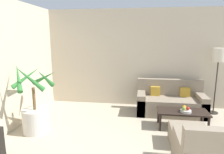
{
  "coord_description": "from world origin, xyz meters",
  "views": [
    {
      "loc": [
        -0.77,
        0.03,
        1.92
      ],
      "look_at": [
        -1.43,
        4.64,
        1.0
      ],
      "focal_mm": 32.0,
      "sensor_mm": 36.0,
      "label": 1
    }
  ],
  "objects_px": {
    "coffee_table": "(182,113)",
    "orange_fruit": "(184,107)",
    "potted_palm": "(35,112)",
    "apple_red": "(188,109)",
    "fruit_bowl": "(186,111)",
    "floor_lamp": "(219,58)",
    "apple_green": "(184,108)",
    "sofa_loveseat": "(170,103)",
    "ottoman": "(188,136)"
  },
  "relations": [
    {
      "from": "coffee_table",
      "to": "orange_fruit",
      "type": "xyz_separation_m",
      "value": [
        0.03,
        -0.01,
        0.14
      ]
    },
    {
      "from": "potted_palm",
      "to": "apple_red",
      "type": "height_order",
      "value": "potted_palm"
    },
    {
      "from": "fruit_bowl",
      "to": "orange_fruit",
      "type": "relative_size",
      "value": 2.72
    },
    {
      "from": "floor_lamp",
      "to": "orange_fruit",
      "type": "relative_size",
      "value": 20.57
    },
    {
      "from": "fruit_bowl",
      "to": "apple_green",
      "type": "height_order",
      "value": "apple_green"
    },
    {
      "from": "apple_red",
      "to": "apple_green",
      "type": "height_order",
      "value": "apple_green"
    },
    {
      "from": "fruit_bowl",
      "to": "orange_fruit",
      "type": "xyz_separation_m",
      "value": [
        -0.02,
        0.06,
        0.07
      ]
    },
    {
      "from": "apple_green",
      "to": "potted_palm",
      "type": "bearing_deg",
      "value": -170.54
    },
    {
      "from": "coffee_table",
      "to": "orange_fruit",
      "type": "height_order",
      "value": "orange_fruit"
    },
    {
      "from": "potted_palm",
      "to": "coffee_table",
      "type": "relative_size",
      "value": 1.38
    },
    {
      "from": "apple_green",
      "to": "orange_fruit",
      "type": "xyz_separation_m",
      "value": [
        0.03,
        0.09,
        0.0
      ]
    },
    {
      "from": "floor_lamp",
      "to": "apple_green",
      "type": "relative_size",
      "value": 21.09
    },
    {
      "from": "sofa_loveseat",
      "to": "fruit_bowl",
      "type": "height_order",
      "value": "sofa_loveseat"
    },
    {
      "from": "fruit_bowl",
      "to": "orange_fruit",
      "type": "bearing_deg",
      "value": 109.49
    },
    {
      "from": "apple_green",
      "to": "ottoman",
      "type": "xyz_separation_m",
      "value": [
        -0.03,
        -0.61,
        -0.3
      ]
    },
    {
      "from": "ottoman",
      "to": "floor_lamp",
      "type": "bearing_deg",
      "value": 59.47
    },
    {
      "from": "potted_palm",
      "to": "fruit_bowl",
      "type": "bearing_deg",
      "value": 9.76
    },
    {
      "from": "apple_red",
      "to": "apple_green",
      "type": "bearing_deg",
      "value": -165.99
    },
    {
      "from": "sofa_loveseat",
      "to": "apple_green",
      "type": "distance_m",
      "value": 0.97
    },
    {
      "from": "apple_green",
      "to": "orange_fruit",
      "type": "relative_size",
      "value": 0.98
    },
    {
      "from": "coffee_table",
      "to": "orange_fruit",
      "type": "relative_size",
      "value": 12.93
    },
    {
      "from": "apple_red",
      "to": "orange_fruit",
      "type": "relative_size",
      "value": 0.88
    },
    {
      "from": "apple_red",
      "to": "ottoman",
      "type": "height_order",
      "value": "apple_red"
    },
    {
      "from": "orange_fruit",
      "to": "coffee_table",
      "type": "bearing_deg",
      "value": 154.08
    },
    {
      "from": "apple_green",
      "to": "orange_fruit",
      "type": "bearing_deg",
      "value": 73.08
    },
    {
      "from": "floor_lamp",
      "to": "ottoman",
      "type": "distance_m",
      "value": 2.34
    },
    {
      "from": "orange_fruit",
      "to": "ottoman",
      "type": "xyz_separation_m",
      "value": [
        -0.06,
        -0.69,
        -0.3
      ]
    },
    {
      "from": "floor_lamp",
      "to": "coffee_table",
      "type": "height_order",
      "value": "floor_lamp"
    },
    {
      "from": "apple_red",
      "to": "orange_fruit",
      "type": "distance_m",
      "value": 0.09
    },
    {
      "from": "sofa_loveseat",
      "to": "coffee_table",
      "type": "xyz_separation_m",
      "value": [
        0.14,
        -0.85,
        0.05
      ]
    },
    {
      "from": "floor_lamp",
      "to": "fruit_bowl",
      "type": "distance_m",
      "value": 1.75
    },
    {
      "from": "floor_lamp",
      "to": "coffee_table",
      "type": "relative_size",
      "value": 1.59
    },
    {
      "from": "apple_green",
      "to": "ottoman",
      "type": "distance_m",
      "value": 0.68
    },
    {
      "from": "apple_green",
      "to": "ottoman",
      "type": "height_order",
      "value": "apple_green"
    },
    {
      "from": "coffee_table",
      "to": "apple_red",
      "type": "height_order",
      "value": "apple_red"
    },
    {
      "from": "coffee_table",
      "to": "fruit_bowl",
      "type": "relative_size",
      "value": 4.75
    },
    {
      "from": "floor_lamp",
      "to": "apple_red",
      "type": "bearing_deg",
      "value": -129.56
    },
    {
      "from": "floor_lamp",
      "to": "apple_green",
      "type": "height_order",
      "value": "floor_lamp"
    },
    {
      "from": "fruit_bowl",
      "to": "floor_lamp",
      "type": "bearing_deg",
      "value": 49.26
    },
    {
      "from": "orange_fruit",
      "to": "floor_lamp",
      "type": "bearing_deg",
      "value": 46.98
    },
    {
      "from": "orange_fruit",
      "to": "ottoman",
      "type": "bearing_deg",
      "value": -94.69
    },
    {
      "from": "orange_fruit",
      "to": "apple_red",
      "type": "bearing_deg",
      "value": -48.99
    },
    {
      "from": "floor_lamp",
      "to": "ottoman",
      "type": "bearing_deg",
      "value": -120.53
    },
    {
      "from": "apple_red",
      "to": "fruit_bowl",
      "type": "bearing_deg",
      "value": 173.3
    },
    {
      "from": "floor_lamp",
      "to": "apple_green",
      "type": "bearing_deg",
      "value": -131.51
    },
    {
      "from": "sofa_loveseat",
      "to": "floor_lamp",
      "type": "height_order",
      "value": "floor_lamp"
    },
    {
      "from": "coffee_table",
      "to": "orange_fruit",
      "type": "distance_m",
      "value": 0.14
    },
    {
      "from": "apple_green",
      "to": "ottoman",
      "type": "bearing_deg",
      "value": -92.91
    },
    {
      "from": "potted_palm",
      "to": "sofa_loveseat",
      "type": "bearing_deg",
      "value": 26.62
    },
    {
      "from": "fruit_bowl",
      "to": "apple_red",
      "type": "distance_m",
      "value": 0.07
    }
  ]
}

